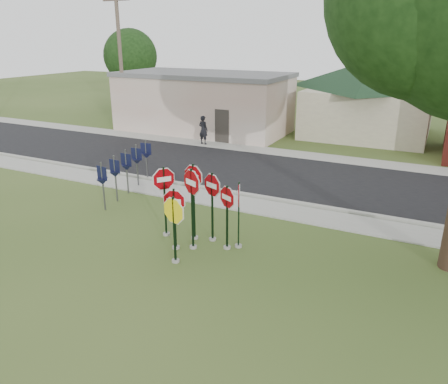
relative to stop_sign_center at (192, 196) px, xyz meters
The scene contains 19 objects.
ground 2.16m from the stop_sign_center, 84.14° to the right, with size 120.00×120.00×0.00m, color #374F1D.
sidewalk_near 4.70m from the stop_sign_center, 88.44° to the left, with size 60.00×1.60×0.06m, color gray.
road 9.03m from the stop_sign_center, 89.23° to the left, with size 60.00×7.00×0.04m, color black.
sidewalk_far 13.27m from the stop_sign_center, 89.48° to the left, with size 60.00×1.60×0.06m, color gray.
curb 5.62m from the stop_sign_center, 88.73° to the left, with size 60.00×0.20×0.14m, color gray.
stop_sign_center is the anchor object (origin of this frame).
stop_sign_yellow 1.15m from the stop_sign_center, 90.75° to the right, with size 1.11×0.26×2.27m.
stop_sign_left 0.76m from the stop_sign_center, 150.02° to the right, with size 1.00×0.25×2.19m.
stop_sign_right 1.20m from the stop_sign_center, 24.87° to the left, with size 0.89×0.46×2.29m.
stop_sign_back_right 0.90m from the stop_sign_center, 69.89° to the left, with size 1.00×0.41×2.53m.
stop_sign_back_left 0.72m from the stop_sign_center, 116.16° to the left, with size 1.02×0.24×2.79m.
stop_sign_far_right 1.54m from the stop_sign_center, 29.28° to the left, with size 0.48×0.97×2.38m.
stop_sign_far_left 1.44m from the stop_sign_center, 161.65° to the left, with size 0.68×0.85×2.61m.
route_sign_row 6.28m from the stop_sign_center, 147.66° to the left, with size 1.43×4.63×2.00m.
building_stucco 19.04m from the stop_sign_center, 117.80° to the left, with size 12.20×6.20×4.20m.
building_house 21.03m from the stop_sign_center, 84.18° to the left, with size 11.60×11.60×6.20m.
utility_pole_near 20.00m from the stop_sign_center, 134.67° to the left, with size 2.20×0.26×9.50m.
bg_tree_left 30.44m from the stop_sign_center, 131.03° to the left, with size 4.90×4.90×7.35m.
pedestrian 14.60m from the stop_sign_center, 117.59° to the left, with size 0.67×0.44×1.83m, color black.
Camera 1 is at (6.56, -10.01, 6.60)m, focal length 35.00 mm.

